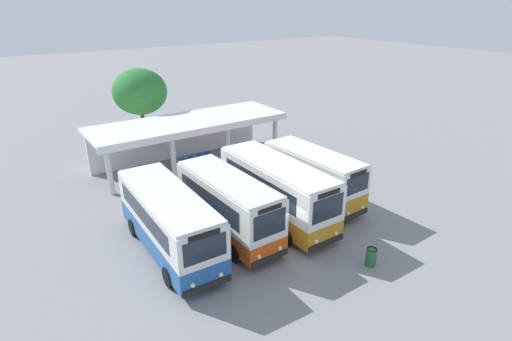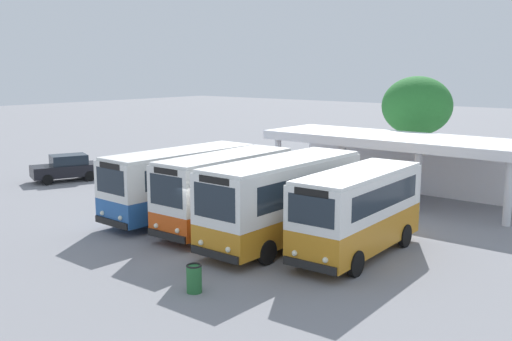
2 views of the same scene
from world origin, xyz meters
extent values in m
plane|color=gray|center=(0.00, 0.00, 0.00)|extent=(180.00, 180.00, 0.00)
cylinder|color=black|center=(-4.02, 0.33, 0.45)|extent=(0.24, 0.91, 0.90)
cylinder|color=black|center=(-6.23, 0.39, 0.45)|extent=(0.24, 0.91, 0.90)
cylinder|color=black|center=(-3.89, 5.23, 0.45)|extent=(0.24, 0.91, 0.90)
cylinder|color=black|center=(-6.09, 5.29, 0.45)|extent=(0.24, 0.91, 0.90)
cube|color=#23569E|center=(-5.06, 2.81, 0.91)|extent=(2.52, 7.96, 1.05)
cube|color=silver|center=(-5.06, 2.81, 2.23)|extent=(2.52, 7.96, 1.61)
cube|color=silver|center=(-5.06, 2.81, 3.10)|extent=(2.45, 7.72, 0.12)
cube|color=black|center=(-5.16, -1.17, 0.52)|extent=(2.20, 0.16, 0.28)
cube|color=#1E2833|center=(-5.16, -1.12, 2.28)|extent=(1.89, 0.10, 1.05)
cube|color=black|center=(-5.16, -1.12, 2.92)|extent=(1.39, 0.09, 0.24)
cube|color=#1E2833|center=(-3.91, 2.88, 2.28)|extent=(0.21, 6.32, 0.89)
cube|color=#1E2833|center=(-6.20, 2.94, 2.28)|extent=(0.21, 6.32, 0.89)
sphere|color=#EAEACC|center=(-4.53, -1.18, 0.83)|extent=(0.20, 0.20, 0.20)
sphere|color=#EAEACC|center=(-5.80, -1.14, 0.83)|extent=(0.20, 0.20, 0.20)
cylinder|color=black|center=(-0.92, 0.36, 0.45)|extent=(0.24, 0.91, 0.90)
cylinder|color=black|center=(-2.96, 0.30, 0.45)|extent=(0.24, 0.91, 0.90)
cylinder|color=black|center=(-1.03, 4.66, 0.45)|extent=(0.24, 0.91, 0.90)
cylinder|color=black|center=(-3.07, 4.61, 0.45)|extent=(0.24, 0.91, 0.90)
cube|color=#D14C14|center=(-1.99, 2.48, 0.85)|extent=(2.31, 6.99, 0.94)
cube|color=silver|center=(-1.99, 2.48, 2.24)|extent=(2.31, 6.99, 1.84)
cube|color=silver|center=(-1.99, 2.48, 3.23)|extent=(2.24, 6.78, 0.12)
cube|color=black|center=(-1.91, -1.02, 0.52)|extent=(2.04, 0.15, 0.28)
cube|color=#1E2833|center=(-1.91, -0.97, 2.29)|extent=(1.76, 0.09, 1.20)
cube|color=black|center=(-1.91, -0.97, 3.05)|extent=(1.29, 0.08, 0.24)
cube|color=#1E2833|center=(-0.94, 2.61, 2.29)|extent=(0.18, 5.55, 1.01)
cube|color=#1E2833|center=(-3.06, 2.56, 2.29)|extent=(0.18, 5.55, 1.01)
sphere|color=#EAEACC|center=(-1.32, -0.99, 0.83)|extent=(0.20, 0.20, 0.20)
sphere|color=#EAEACC|center=(-2.49, -1.02, 0.83)|extent=(0.20, 0.20, 0.20)
cylinder|color=black|center=(2.20, 0.03, 0.45)|extent=(0.22, 0.90, 0.90)
cylinder|color=black|center=(-0.04, 0.02, 0.45)|extent=(0.22, 0.90, 0.90)
cylinder|color=black|center=(2.18, 4.94, 0.45)|extent=(0.22, 0.90, 0.90)
cylinder|color=black|center=(-0.06, 4.93, 0.45)|extent=(0.22, 0.90, 0.90)
cube|color=orange|center=(1.07, 2.48, 0.90)|extent=(2.37, 7.93, 1.03)
cube|color=white|center=(1.07, 2.48, 2.34)|extent=(2.37, 7.93, 1.85)
cube|color=white|center=(1.07, 2.48, 3.32)|extent=(2.30, 7.69, 0.12)
cube|color=black|center=(1.09, -1.51, 0.52)|extent=(2.22, 0.11, 0.28)
cube|color=#1E2833|center=(1.09, -1.47, 2.39)|extent=(1.92, 0.06, 1.20)
cube|color=black|center=(1.09, -1.47, 3.14)|extent=(1.40, 0.06, 0.24)
cube|color=#1E2833|center=(2.23, 2.58, 2.39)|extent=(0.07, 6.34, 1.02)
cube|color=#1E2833|center=(-0.09, 2.57, 2.39)|extent=(0.07, 6.34, 1.02)
sphere|color=#EAEACC|center=(1.73, -1.50, 0.83)|extent=(0.20, 0.20, 0.20)
sphere|color=#EAEACC|center=(0.44, -1.51, 0.83)|extent=(0.20, 0.20, 0.20)
cylinder|color=black|center=(5.25, 0.97, 0.45)|extent=(0.26, 0.91, 0.90)
cylinder|color=black|center=(3.21, 0.88, 0.45)|extent=(0.26, 0.91, 0.90)
cylinder|color=black|center=(5.06, 5.09, 0.45)|extent=(0.26, 0.91, 0.90)
cylinder|color=black|center=(3.02, 5.00, 0.45)|extent=(0.26, 0.91, 0.90)
cube|color=orange|center=(4.13, 2.99, 0.97)|extent=(2.44, 6.74, 1.18)
cube|color=white|center=(4.13, 2.99, 2.32)|extent=(2.44, 6.74, 1.52)
cube|color=white|center=(4.13, 2.99, 3.14)|extent=(2.37, 6.54, 0.12)
cube|color=black|center=(4.29, -0.37, 0.52)|extent=(2.03, 0.19, 0.28)
cube|color=#1E2833|center=(4.29, -0.32, 2.37)|extent=(1.75, 0.13, 0.99)
cube|color=black|center=(4.29, -0.32, 2.96)|extent=(1.28, 0.11, 0.24)
cube|color=#1E2833|center=(5.19, 3.14, 2.37)|extent=(0.28, 5.32, 0.84)
cube|color=#1E2833|center=(3.07, 3.04, 2.37)|extent=(0.28, 5.32, 0.84)
sphere|color=#EAEACC|center=(4.87, -0.33, 0.83)|extent=(0.20, 0.20, 0.20)
sphere|color=#EAEACC|center=(3.70, -0.38, 0.83)|extent=(0.20, 0.20, 0.20)
cylinder|color=silver|center=(-5.56, 10.83, 1.60)|extent=(0.36, 0.36, 3.20)
cylinder|color=silver|center=(-1.31, 10.83, 1.60)|extent=(0.36, 0.36, 3.20)
cylinder|color=silver|center=(2.93, 10.83, 1.60)|extent=(0.36, 0.36, 3.20)
cylinder|color=silver|center=(7.18, 10.83, 1.60)|extent=(0.36, 0.36, 3.20)
cube|color=white|center=(0.81, 14.66, 1.60)|extent=(13.54, 0.20, 3.20)
cube|color=white|center=(0.81, 12.64, 3.30)|extent=(14.04, 4.73, 0.20)
cube|color=white|center=(0.81, 10.33, 3.06)|extent=(14.04, 0.10, 0.28)
cylinder|color=slate|center=(0.08, 11.89, 0.22)|extent=(0.03, 0.03, 0.44)
cylinder|color=slate|center=(-0.27, 11.90, 0.22)|extent=(0.03, 0.03, 0.44)
cylinder|color=slate|center=(0.09, 12.24, 0.22)|extent=(0.03, 0.03, 0.44)
cylinder|color=slate|center=(-0.27, 12.25, 0.22)|extent=(0.03, 0.03, 0.44)
cube|color=#1E4CB2|center=(-0.09, 12.07, 0.46)|extent=(0.45, 0.45, 0.04)
cube|color=#1E4CB2|center=(-0.09, 12.27, 0.66)|extent=(0.44, 0.05, 0.40)
cylinder|color=slate|center=(0.77, 11.89, 0.22)|extent=(0.03, 0.03, 0.44)
cylinder|color=slate|center=(0.42, 11.90, 0.22)|extent=(0.03, 0.03, 0.44)
cylinder|color=slate|center=(0.78, 12.25, 0.22)|extent=(0.03, 0.03, 0.44)
cylinder|color=slate|center=(0.42, 12.25, 0.22)|extent=(0.03, 0.03, 0.44)
cube|color=#1E4CB2|center=(0.60, 12.07, 0.46)|extent=(0.45, 0.45, 0.04)
cube|color=#1E4CB2|center=(0.60, 12.27, 0.66)|extent=(0.44, 0.05, 0.40)
cylinder|color=slate|center=(1.46, 11.94, 0.22)|extent=(0.03, 0.03, 0.44)
cylinder|color=slate|center=(1.11, 11.95, 0.22)|extent=(0.03, 0.03, 0.44)
cylinder|color=slate|center=(1.47, 12.29, 0.22)|extent=(0.03, 0.03, 0.44)
cylinder|color=slate|center=(1.11, 12.30, 0.22)|extent=(0.03, 0.03, 0.44)
cube|color=#1E4CB2|center=(1.29, 12.12, 0.46)|extent=(0.45, 0.45, 0.04)
cube|color=#1E4CB2|center=(1.29, 12.32, 0.66)|extent=(0.44, 0.05, 0.40)
cylinder|color=slate|center=(2.15, 11.93, 0.22)|extent=(0.03, 0.03, 0.44)
cylinder|color=slate|center=(1.80, 11.93, 0.22)|extent=(0.03, 0.03, 0.44)
cylinder|color=slate|center=(2.15, 12.28, 0.22)|extent=(0.03, 0.03, 0.44)
cylinder|color=slate|center=(1.80, 12.28, 0.22)|extent=(0.03, 0.03, 0.44)
cube|color=#1E4CB2|center=(1.98, 12.11, 0.46)|extent=(0.45, 0.45, 0.04)
cube|color=#1E4CB2|center=(1.98, 12.31, 0.66)|extent=(0.44, 0.05, 0.40)
cylinder|color=brown|center=(-0.62, 18.32, 1.51)|extent=(0.32, 0.32, 3.02)
ellipsoid|color=#28722D|center=(-0.62, 18.32, 4.62)|extent=(4.25, 4.25, 3.61)
cylinder|color=#266633|center=(2.08, -3.47, 0.42)|extent=(0.48, 0.48, 0.85)
torus|color=black|center=(2.08, -3.47, 0.87)|extent=(0.49, 0.49, 0.06)
camera|label=1|loc=(-11.24, -13.64, 11.42)|focal=28.92mm
camera|label=2|loc=(14.58, -15.61, 6.91)|focal=41.05mm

